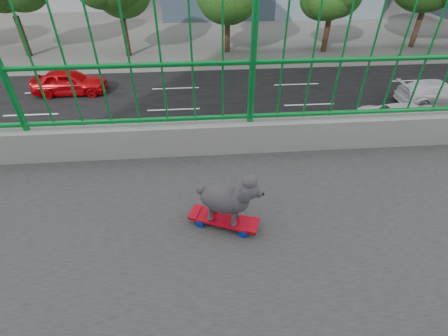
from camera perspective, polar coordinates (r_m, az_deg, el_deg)
name	(u,v)px	position (r m, az deg, el deg)	size (l,w,h in m)	color
road	(171,137)	(16.80, -9.20, 5.33)	(18.00, 90.00, 0.02)	black
skateboard	(224,220)	(2.40, -0.03, -9.05)	(0.33, 0.52, 0.07)	red
poodle	(227,197)	(2.23, 0.59, -5.15)	(0.30, 0.45, 0.39)	#2F2D32
car_0	(319,224)	(11.50, 16.20, -9.42)	(1.61, 3.99, 1.36)	white
car_1	(370,161)	(14.87, 24.07, 1.06)	(1.63, 4.68, 1.54)	red
car_2	(412,121)	(19.02, 29.94, 7.16)	(2.50, 5.42, 1.51)	white
car_3	(438,93)	(23.31, 33.21, 10.91)	(1.90, 4.67, 1.35)	white
car_4	(70,82)	(23.04, -25.35, 13.43)	(1.78, 4.44, 1.51)	red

